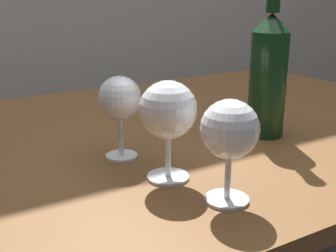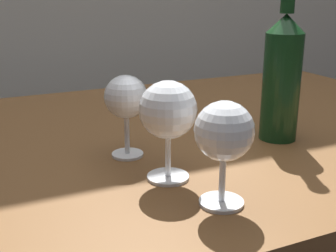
{
  "view_description": "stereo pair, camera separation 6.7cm",
  "coord_description": "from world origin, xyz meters",
  "px_view_note": "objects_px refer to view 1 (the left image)",
  "views": [
    {
      "loc": [
        -0.38,
        -0.76,
        1.0
      ],
      "look_at": [
        -0.06,
        -0.21,
        0.79
      ],
      "focal_mm": 47.36,
      "sensor_mm": 36.0,
      "label": 1
    },
    {
      "loc": [
        -0.32,
        -0.79,
        1.0
      ],
      "look_at": [
        -0.06,
        -0.21,
        0.79
      ],
      "focal_mm": 47.36,
      "sensor_mm": 36.0,
      "label": 2
    }
  ],
  "objects_px": {
    "wine_glass_amber": "(230,132)",
    "wine_glass_pinot": "(120,100)",
    "wine_bottle": "(268,73)",
    "wine_glass_merlot": "(168,112)"
  },
  "relations": [
    {
      "from": "wine_glass_merlot",
      "to": "wine_bottle",
      "type": "xyz_separation_m",
      "value": [
        0.28,
        0.08,
        0.02
      ]
    },
    {
      "from": "wine_glass_amber",
      "to": "wine_glass_pinot",
      "type": "relative_size",
      "value": 1.01
    },
    {
      "from": "wine_glass_merlot",
      "to": "wine_bottle",
      "type": "distance_m",
      "value": 0.29
    },
    {
      "from": "wine_glass_amber",
      "to": "wine_bottle",
      "type": "relative_size",
      "value": 0.46
    },
    {
      "from": "wine_glass_pinot",
      "to": "wine_bottle",
      "type": "distance_m",
      "value": 0.3
    },
    {
      "from": "wine_glass_amber",
      "to": "wine_bottle",
      "type": "distance_m",
      "value": 0.31
    },
    {
      "from": "wine_glass_amber",
      "to": "wine_glass_pinot",
      "type": "xyz_separation_m",
      "value": [
        -0.06,
        0.23,
        0.0
      ]
    },
    {
      "from": "wine_glass_merlot",
      "to": "wine_glass_amber",
      "type": "bearing_deg",
      "value": -73.44
    },
    {
      "from": "wine_glass_merlot",
      "to": "wine_bottle",
      "type": "relative_size",
      "value": 0.48
    },
    {
      "from": "wine_glass_pinot",
      "to": "wine_bottle",
      "type": "xyz_separation_m",
      "value": [
        0.3,
        -0.03,
        0.02
      ]
    }
  ]
}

